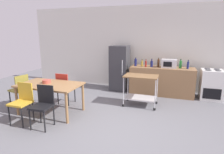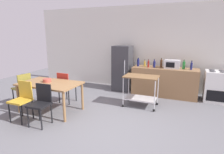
{
  "view_description": "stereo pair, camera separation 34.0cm",
  "coord_description": "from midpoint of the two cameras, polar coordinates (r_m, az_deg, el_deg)",
  "views": [
    {
      "loc": [
        1.26,
        -3.56,
        1.96
      ],
      "look_at": [
        -0.33,
        1.2,
        0.8
      ],
      "focal_mm": 30.38,
      "sensor_mm": 36.0,
      "label": 1
    },
    {
      "loc": [
        1.58,
        -3.44,
        1.96
      ],
      "look_at": [
        -0.33,
        1.2,
        0.8
      ],
      "focal_mm": 30.38,
      "sensor_mm": 36.0,
      "label": 2
    }
  ],
  "objects": [
    {
      "name": "chair_red",
      "position": [
        5.5,
        -15.8,
        -2.68
      ],
      "size": [
        0.42,
        0.42,
        0.89
      ],
      "rotation": [
        0.0,
        0.0,
        3.1
      ],
      "color": "#B72D23",
      "rests_on": "ground_plane"
    },
    {
      "name": "stove_oven",
      "position": [
        6.37,
        26.29,
        -2.05
      ],
      "size": [
        0.6,
        0.61,
        0.92
      ],
      "color": "white",
      "rests_on": "ground_plane"
    },
    {
      "name": "microwave",
      "position": [
        6.2,
        15.31,
        3.93
      ],
      "size": [
        0.46,
        0.35,
        0.26
      ],
      "color": "silver",
      "rests_on": "kitchen_counter"
    },
    {
      "name": "chair_mustard",
      "position": [
        4.73,
        -27.27,
        -6.23
      ],
      "size": [
        0.4,
        0.4,
        0.89
      ],
      "rotation": [
        0.0,
        0.0,
        0.01
      ],
      "color": "gold",
      "rests_on": "ground_plane"
    },
    {
      "name": "bottle_soy_sauce",
      "position": [
        6.18,
        8.6,
        3.96
      ],
      "size": [
        0.06,
        0.06,
        0.26
      ],
      "color": "maroon",
      "rests_on": "kitchen_counter"
    },
    {
      "name": "dining_table",
      "position": [
        4.96,
        -20.04,
        -2.87
      ],
      "size": [
        1.5,
        0.9,
        0.75
      ],
      "color": "olive",
      "rests_on": "ground_plane"
    },
    {
      "name": "bottle_soda",
      "position": [
        6.32,
        5.57,
        4.4
      ],
      "size": [
        0.08,
        0.08,
        0.27
      ],
      "color": "navy",
      "rests_on": "kitchen_counter"
    },
    {
      "name": "bottle_vinegar",
      "position": [
        6.16,
        20.42,
        3.37
      ],
      "size": [
        0.06,
        0.06,
        0.27
      ],
      "color": "navy",
      "rests_on": "kitchen_counter"
    },
    {
      "name": "fruit_bowl",
      "position": [
        5.04,
        -20.94,
        -1.26
      ],
      "size": [
        0.21,
        0.21,
        0.08
      ],
      "primitive_type": "cylinder",
      "color": "#B24C3F",
      "rests_on": "dining_table"
    },
    {
      "name": "bottle_hot_sauce",
      "position": [
        6.19,
        18.45,
        3.61
      ],
      "size": [
        0.08,
        0.08,
        0.28
      ],
      "color": "#1E6628",
      "rests_on": "kitchen_counter"
    },
    {
      "name": "chair_black",
      "position": [
        4.34,
        -22.19,
        -7.41
      ],
      "size": [
        0.42,
        0.42,
        0.89
      ],
      "rotation": [
        0.0,
        0.0,
        0.06
      ],
      "color": "black",
      "rests_on": "ground_plane"
    },
    {
      "name": "chair_olive",
      "position": [
        5.72,
        -27.5,
        -3.1
      ],
      "size": [
        0.48,
        0.48,
        0.89
      ],
      "rotation": [
        0.0,
        0.0,
        -1.79
      ],
      "color": "olive",
      "rests_on": "ground_plane"
    },
    {
      "name": "bottle_olive_oil",
      "position": [
        6.2,
        10.3,
        3.96
      ],
      "size": [
        0.08,
        0.08,
        0.26
      ],
      "color": "navy",
      "rests_on": "kitchen_counter"
    },
    {
      "name": "kitchen_counter",
      "position": [
        6.31,
        13.19,
        -1.19
      ],
      "size": [
        2.0,
        0.64,
        0.9
      ],
      "primitive_type": "cube",
      "color": "olive",
      "rests_on": "ground_plane"
    },
    {
      "name": "refrigerator",
      "position": [
        6.61,
        0.82,
        2.69
      ],
      "size": [
        0.6,
        0.63,
        1.55
      ],
      "color": "#333338",
      "rests_on": "ground_plane"
    },
    {
      "name": "bottle_sesame_oil",
      "position": [
        6.29,
        7.5,
        4.03
      ],
      "size": [
        0.06,
        0.06,
        0.23
      ],
      "color": "gold",
      "rests_on": "kitchen_counter"
    },
    {
      "name": "kitchen_cart",
      "position": [
        5.2,
        6.81,
        -2.54
      ],
      "size": [
        0.91,
        0.57,
        0.85
      ],
      "color": "brown",
      "rests_on": "ground_plane"
    },
    {
      "name": "ground_plane",
      "position": [
        4.26,
        -3.32,
        -14.43
      ],
      "size": [
        12.0,
        12.0,
        0.0
      ],
      "primitive_type": "plane",
      "color": "slate"
    },
    {
      "name": "bottle_sparkling_water",
      "position": [
        6.24,
        12.27,
        4.14
      ],
      "size": [
        0.07,
        0.07,
        0.3
      ],
      "color": "#4C2D19",
      "rests_on": "kitchen_counter"
    },
    {
      "name": "back_wall",
      "position": [
        6.87,
        6.55,
        8.68
      ],
      "size": [
        8.4,
        0.12,
        2.9
      ],
      "primitive_type": "cube",
      "color": "silver",
      "rests_on": "ground_plane"
    }
  ]
}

